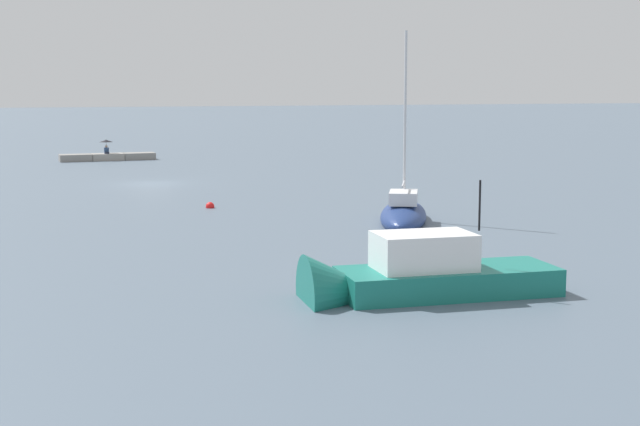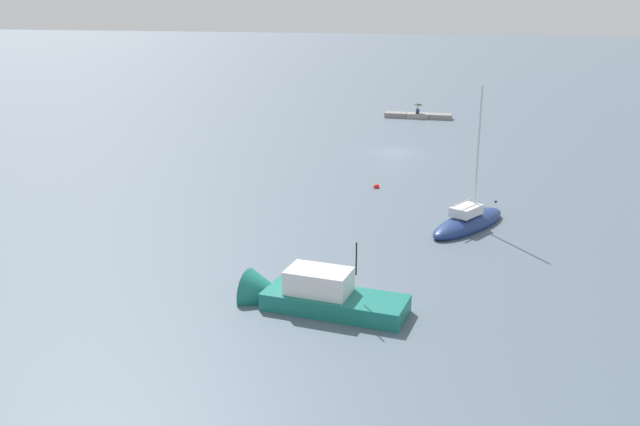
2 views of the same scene
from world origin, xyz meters
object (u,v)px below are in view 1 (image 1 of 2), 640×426
mooring_buoy_near (210,206)px  umbrella_open_black (106,141)px  sailboat_navy_near (403,214)px  motorboat_teal_far (408,282)px  person_seated_blue_left (107,151)px

mooring_buoy_near → umbrella_open_black: bearing=-88.8°
sailboat_navy_near → motorboat_teal_far: bearing=-87.7°
sailboat_navy_near → mooring_buoy_near: sailboat_navy_near is taller
motorboat_teal_far → mooring_buoy_near: bearing=7.7°
person_seated_blue_left → umbrella_open_black: umbrella_open_black is taller
mooring_buoy_near → motorboat_teal_far: bearing=91.5°
mooring_buoy_near → person_seated_blue_left: bearing=-88.8°
sailboat_navy_near → motorboat_teal_far: 15.57m
person_seated_blue_left → umbrella_open_black: bearing=-89.6°
umbrella_open_black → mooring_buoy_near: bearing=91.2°
umbrella_open_black → sailboat_navy_near: size_ratio=0.13×
sailboat_navy_near → mooring_buoy_near: size_ratio=20.21×
person_seated_blue_left → sailboat_navy_near: size_ratio=0.08×
umbrella_open_black → motorboat_teal_far: bearing=91.3°
person_seated_blue_left → motorboat_teal_far: size_ratio=0.09×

